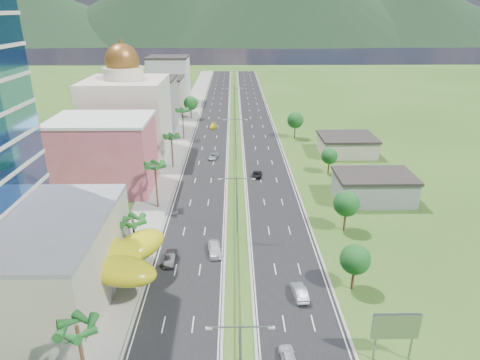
{
  "coord_description": "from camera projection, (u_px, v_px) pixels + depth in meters",
  "views": [
    {
      "loc": [
        -0.48,
        -54.68,
        36.52
      ],
      "look_at": [
        0.67,
        18.77,
        7.0
      ],
      "focal_mm": 32.0,
      "sensor_mm": 36.0,
      "label": 1
    }
  ],
  "objects": [
    {
      "name": "billboard",
      "position": [
        396.0,
        328.0,
        46.26
      ],
      "size": [
        5.2,
        0.35,
        6.2
      ],
      "color": "gray",
      "rests_on": "ground"
    },
    {
      "name": "leafy_tree_rc",
      "position": [
        329.0,
        156.0,
        100.16
      ],
      "size": [
        3.85,
        3.85,
        6.33
      ],
      "color": "#47301C",
      "rests_on": "ground"
    },
    {
      "name": "streetlight_median_e",
      "position": [
        234.0,
        80.0,
        191.73
      ],
      "size": [
        6.04,
        0.25,
        11.0
      ],
      "color": "gray",
      "rests_on": "ground"
    },
    {
      "name": "leafy_tree_lfar",
      "position": [
        191.0,
        103.0,
        150.19
      ],
      "size": [
        4.9,
        4.9,
        8.05
      ],
      "color": "#47301C",
      "rests_on": "ground"
    },
    {
      "name": "median_guardrail",
      "position": [
        235.0,
        135.0,
        130.92
      ],
      "size": [
        0.1,
        216.06,
        0.76
      ],
      "color": "gray",
      "rests_on": "ground"
    },
    {
      "name": "palm_tree_c",
      "position": [
        155.0,
        167.0,
        81.38
      ],
      "size": [
        3.6,
        3.6,
        9.6
      ],
      "color": "#47301C",
      "rests_on": "ground"
    },
    {
      "name": "midrise_beige",
      "position": [
        161.0,
        97.0,
        156.18
      ],
      "size": [
        16.0,
        15.0,
        13.0
      ],
      "primitive_type": "cube",
      "color": "#B7AC96",
      "rests_on": "ground"
    },
    {
      "name": "car_white_near_left",
      "position": [
        215.0,
        249.0,
        68.19
      ],
      "size": [
        2.57,
        5.12,
        1.67
      ],
      "primitive_type": "imported",
      "rotation": [
        0.0,
        0.0,
        0.12
      ],
      "color": "white",
      "rests_on": "road_left"
    },
    {
      "name": "palm_tree_e",
      "position": [
        183.0,
        112.0,
        125.98
      ],
      "size": [
        3.6,
        3.6,
        9.4
      ],
      "color": "#47301C",
      "rests_on": "ground"
    },
    {
      "name": "shed_far",
      "position": [
        347.0,
        146.0,
        115.0
      ],
      "size": [
        14.0,
        12.0,
        4.4
      ],
      "primitive_type": "cube",
      "color": "#B7AC96",
      "rests_on": "ground"
    },
    {
      "name": "streetlight_median_d",
      "position": [
        235.0,
        100.0,
        149.98
      ],
      "size": [
        6.04,
        0.25,
        11.0
      ],
      "color": "gray",
      "rests_on": "ground"
    },
    {
      "name": "shed_near",
      "position": [
        373.0,
        188.0,
        87.03
      ],
      "size": [
        15.0,
        10.0,
        5.0
      ],
      "primitive_type": "cube",
      "color": "gray",
      "rests_on": "ground"
    },
    {
      "name": "streetlight_median_c",
      "position": [
        235.0,
        135.0,
        108.23
      ],
      "size": [
        6.04,
        0.25,
        11.0
      ],
      "color": "gray",
      "rests_on": "ground"
    },
    {
      "name": "midrise_grey",
      "position": [
        150.0,
        106.0,
        135.21
      ],
      "size": [
        16.0,
        15.0,
        16.0
      ],
      "primitive_type": "cube",
      "color": "gray",
      "rests_on": "ground"
    },
    {
      "name": "palm_tree_a",
      "position": [
        77.0,
        330.0,
        40.73
      ],
      "size": [
        3.6,
        3.6,
        9.1
      ],
      "color": "#47301C",
      "rests_on": "ground"
    },
    {
      "name": "leafy_tree_ra",
      "position": [
        355.0,
        259.0,
        58.17
      ],
      "size": [
        4.2,
        4.2,
        6.9
      ],
      "color": "#47301C",
      "rests_on": "ground"
    },
    {
      "name": "palm_tree_d",
      "position": [
        171.0,
        138.0,
        103.07
      ],
      "size": [
        3.6,
        3.6,
        8.6
      ],
      "color": "#47301C",
      "rests_on": "ground"
    },
    {
      "name": "lime_canopy",
      "position": [
        92.0,
        256.0,
        58.49
      ],
      "size": [
        18.0,
        15.0,
        7.4
      ],
      "color": "#B8B111",
      "rests_on": "ground"
    },
    {
      "name": "midrise_white",
      "position": [
        169.0,
        80.0,
        176.58
      ],
      "size": [
        16.0,
        15.0,
        18.0
      ],
      "primitive_type": "cube",
      "color": "silver",
      "rests_on": "ground"
    },
    {
      "name": "pink_shophouse",
      "position": [
        104.0,
        155.0,
        90.85
      ],
      "size": [
        20.0,
        15.0,
        15.0
      ],
      "primitive_type": "cube",
      "color": "#C45061",
      "rests_on": "ground"
    },
    {
      "name": "leafy_tree_rb",
      "position": [
        347.0,
        204.0,
        73.84
      ],
      "size": [
        4.55,
        4.55,
        7.47
      ],
      "color": "#47301C",
      "rests_on": "ground"
    },
    {
      "name": "car_yellow_far_left",
      "position": [
        213.0,
        126.0,
        140.22
      ],
      "size": [
        2.38,
        5.11,
        1.44
      ],
      "primitive_type": "imported",
      "rotation": [
        0.0,
        0.0,
        -0.07
      ],
      "color": "gold",
      "rests_on": "road_left"
    },
    {
      "name": "road_left",
      "position": [
        213.0,
        122.0,
        147.74
      ],
      "size": [
        11.0,
        260.0,
        0.04
      ],
      "primitive_type": "cube",
      "color": "black",
      "rests_on": "ground"
    },
    {
      "name": "leafy_tree_rd",
      "position": [
        295.0,
        120.0,
        127.48
      ],
      "size": [
        4.9,
        4.9,
        8.05
      ],
      "color": "#47301C",
      "rests_on": "ground"
    },
    {
      "name": "mountain_ridge",
      "position": [
        286.0,
        43.0,
        482.72
      ],
      "size": [
        860.0,
        140.0,
        90.0
      ],
      "primitive_type": null,
      "color": "black",
      "rests_on": "ground"
    },
    {
      "name": "domed_building",
      "position": [
        127.0,
        113.0,
        110.75
      ],
      "size": [
        20.0,
        20.0,
        28.7
      ],
      "color": "beige",
      "rests_on": "ground"
    },
    {
      "name": "palm_tree_b",
      "position": [
        133.0,
        222.0,
        63.36
      ],
      "size": [
        3.6,
        3.6,
        8.1
      ],
      "color": "#47301C",
      "rests_on": "ground"
    },
    {
      "name": "car_silver_mid_left",
      "position": [
        213.0,
        156.0,
        111.55
      ],
      "size": [
        2.66,
        4.81,
        1.27
      ],
      "primitive_type": "imported",
      "rotation": [
        0.0,
        0.0,
        -0.12
      ],
      "color": "#95989C",
      "rests_on": "road_left"
    },
    {
      "name": "car_dark_left",
      "position": [
        171.0,
        258.0,
        65.79
      ],
      "size": [
        1.64,
        4.58,
        1.5
      ],
      "primitive_type": "imported",
      "rotation": [
        0.0,
        0.0,
        -0.01
      ],
      "color": "black",
      "rests_on": "road_left"
    },
    {
      "name": "ground",
      "position": [
        237.0,
        269.0,
        64.36
      ],
      "size": [
        500.0,
        500.0,
        0.0
      ],
      "primitive_type": "plane",
      "color": "#2D5119",
      "rests_on": "ground"
    },
    {
      "name": "sidewalk_left",
      "position": [
        186.0,
        122.0,
        147.59
      ],
      "size": [
        7.0,
        260.0,
        0.12
      ],
      "primitive_type": "cube",
      "color": "gray",
      "rests_on": "ground"
    },
    {
      "name": "road_right",
      "position": [
        256.0,
        122.0,
        147.96
      ],
      "size": [
        11.0,
        260.0,
        0.04
      ],
      "primitive_type": "cube",
      "color": "black",
      "rests_on": "ground"
    },
    {
      "name": "car_white_near_right",
      "position": [
        289.0,
        357.0,
        47.13
      ],
      "size": [
        2.08,
        4.36,
        1.44
      ],
      "primitive_type": "imported",
      "rotation": [
        0.0,
        0.0,
        3.24
      ],
      "color": "silver",
      "rests_on": "road_right"
    },
    {
      "name": "car_silver_right",
      "position": [
        300.0,
        292.0,
        57.96
      ],
      "size": [
        2.03,
        4.74,
        1.52
      ],
      "primitive_type": "imported",
      "rotation": [
        0.0,
        0.0,
        3.24
      ],
      "color": "#ABAEB3",
      "rests_on": "road_right"
    },
    {
      "name": "car_dark_far_right",
      "position": [
        257.0,
        174.0,
        99.6
      ],
      "size": [
        2.67,
        4.84,
        1.28
      ],
      "primitive_type": "imported",
      "rotation": [
        0.0,
        0.0,
        3.02
      ],
      "color": "black",
      "rests_on": "road_right"
    },
    {
      "name": "streetlight_median_b",
      "position": [
        237.0,
        201.0,
        71.12
      ],
      "size": [
        6.04,
        0.25,
        11.0
      ],
      "color": "gray",
      "rests_on": "ground"
    }
  ]
}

